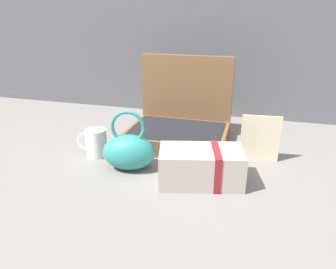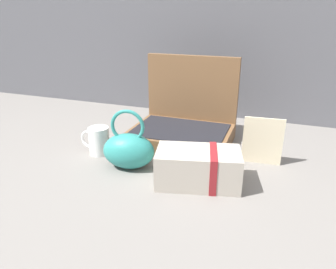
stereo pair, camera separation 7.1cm
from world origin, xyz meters
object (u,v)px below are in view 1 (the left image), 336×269
object	(u,v)px
teal_pouch_handbag	(129,151)
coffee_mug	(96,143)
cream_toiletry_bag	(202,166)
open_suitcase	(180,123)
info_card_left	(260,138)

from	to	relation	value
teal_pouch_handbag	coffee_mug	xyz separation A→B (m)	(-0.15, 0.06, -0.01)
cream_toiletry_bag	open_suitcase	bearing A→B (deg)	115.11
cream_toiletry_bag	coffee_mug	xyz separation A→B (m)	(-0.39, 0.08, -0.00)
coffee_mug	open_suitcase	bearing A→B (deg)	40.98
open_suitcase	cream_toiletry_bag	distance (m)	0.33
coffee_mug	info_card_left	distance (m)	0.56
open_suitcase	cream_toiletry_bag	size ratio (longest dim) A/B	1.38
info_card_left	open_suitcase	bearing A→B (deg)	157.58
open_suitcase	teal_pouch_handbag	bearing A→B (deg)	-109.73
coffee_mug	info_card_left	bearing A→B (deg)	12.12
cream_toiletry_bag	info_card_left	xyz separation A→B (m)	(0.16, 0.20, 0.03)
open_suitcase	coffee_mug	bearing A→B (deg)	-139.02
open_suitcase	coffee_mug	world-z (taller)	open_suitcase
cream_toiletry_bag	coffee_mug	size ratio (longest dim) A/B	2.41
open_suitcase	info_card_left	size ratio (longest dim) A/B	2.32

